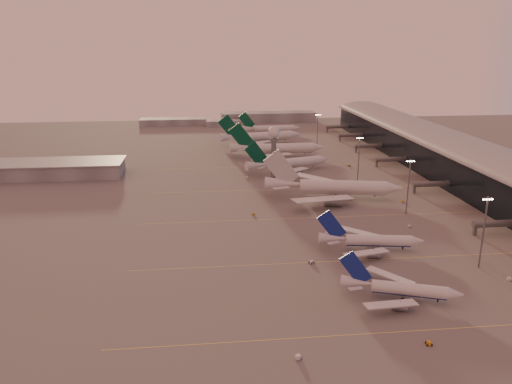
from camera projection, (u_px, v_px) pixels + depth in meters
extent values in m
plane|color=#585555|center=(310.00, 276.00, 162.53)|extent=(700.00, 700.00, 0.00)
cube|color=#D9C74C|center=(449.00, 329.00, 132.31)|extent=(180.00, 0.25, 0.02)
cube|color=#D9C74C|center=(388.00, 259.00, 175.16)|extent=(180.00, 0.25, 0.02)
cube|color=#D9C74C|center=(351.00, 216.00, 218.02)|extent=(180.00, 0.25, 0.02)
cube|color=#D9C74C|center=(326.00, 188.00, 260.87)|extent=(180.00, 0.25, 0.02)
cube|color=#D9C74C|center=(306.00, 165.00, 308.48)|extent=(180.00, 0.25, 0.02)
cube|color=black|center=(460.00, 163.00, 275.90)|extent=(36.00, 360.00, 18.00)
cylinder|color=gray|center=(462.00, 147.00, 273.32)|extent=(10.08, 360.00, 10.08)
cube|color=gray|center=(462.00, 147.00, 273.26)|extent=(40.00, 362.00, 0.80)
cylinder|color=#5C5F63|center=(500.00, 223.00, 196.41)|extent=(22.00, 2.80, 2.80)
cube|color=#5C5F63|center=(475.00, 230.00, 196.03)|extent=(1.20, 1.20, 4.40)
cylinder|color=#5C5F63|center=(434.00, 184.00, 251.64)|extent=(22.00, 2.80, 2.80)
cube|color=#5C5F63|center=(414.00, 189.00, 251.27)|extent=(1.20, 1.20, 4.40)
cylinder|color=#5C5F63|center=(393.00, 159.00, 304.97)|extent=(22.00, 2.80, 2.80)
cube|color=#5C5F63|center=(377.00, 163.00, 304.59)|extent=(1.20, 1.20, 4.40)
cylinder|color=#5C5F63|center=(370.00, 146.00, 344.97)|extent=(22.00, 2.80, 2.80)
cube|color=#5C5F63|center=(356.00, 149.00, 344.59)|extent=(1.20, 1.20, 4.40)
cylinder|color=#5C5F63|center=(353.00, 135.00, 384.96)|extent=(22.00, 2.80, 2.80)
cube|color=#5C5F63|center=(340.00, 138.00, 384.59)|extent=(1.20, 1.20, 4.40)
cylinder|color=#5C5F63|center=(339.00, 127.00, 423.05)|extent=(22.00, 2.80, 2.80)
cube|color=#5C5F63|center=(327.00, 130.00, 422.68)|extent=(1.20, 1.20, 4.40)
cube|color=slate|center=(50.00, 169.00, 282.26)|extent=(80.00, 25.00, 8.00)
cube|color=gray|center=(49.00, 162.00, 281.05)|extent=(82.00, 27.00, 0.60)
cylinder|color=#5C5F63|center=(273.00, 160.00, 274.17)|extent=(2.60, 2.60, 22.00)
cylinder|color=#5C5F63|center=(274.00, 139.00, 270.87)|extent=(5.20, 5.20, 1.20)
sphere|color=silver|center=(274.00, 132.00, 269.75)|extent=(6.40, 6.40, 6.40)
cylinder|color=#5C5F63|center=(274.00, 125.00, 268.69)|extent=(0.16, 0.16, 2.00)
cylinder|color=#5C5F63|center=(483.00, 233.00, 164.96)|extent=(0.56, 0.56, 25.00)
cube|color=#5C5F63|center=(488.00, 198.00, 161.52)|extent=(3.60, 0.25, 0.25)
sphere|color=#FFEABF|center=(484.00, 200.00, 161.48)|extent=(0.56, 0.56, 0.56)
sphere|color=#FFEABF|center=(487.00, 199.00, 161.58)|extent=(0.56, 0.56, 0.56)
sphere|color=#FFEABF|center=(489.00, 199.00, 161.68)|extent=(0.56, 0.56, 0.56)
sphere|color=#FFEABF|center=(492.00, 199.00, 161.79)|extent=(0.56, 0.56, 0.56)
cylinder|color=#5C5F63|center=(408.00, 187.00, 217.02)|extent=(0.56, 0.56, 25.00)
cube|color=#5C5F63|center=(411.00, 160.00, 213.58)|extent=(3.60, 0.25, 0.25)
sphere|color=#FFEABF|center=(407.00, 161.00, 213.54)|extent=(0.56, 0.56, 0.56)
sphere|color=#FFEABF|center=(410.00, 161.00, 213.64)|extent=(0.56, 0.56, 0.56)
sphere|color=#FFEABF|center=(412.00, 161.00, 213.75)|extent=(0.56, 0.56, 0.56)
sphere|color=#FFEABF|center=(414.00, 161.00, 213.85)|extent=(0.56, 0.56, 0.56)
cylinder|color=#5C5F63|center=(359.00, 159.00, 268.88)|extent=(0.56, 0.56, 25.00)
cube|color=#5C5F63|center=(360.00, 137.00, 265.44)|extent=(3.60, 0.25, 0.25)
sphere|color=#FFEABF|center=(357.00, 138.00, 265.40)|extent=(0.56, 0.56, 0.56)
sphere|color=#FFEABF|center=(359.00, 138.00, 265.50)|extent=(0.56, 0.56, 0.56)
sphere|color=#FFEABF|center=(361.00, 138.00, 265.60)|extent=(0.56, 0.56, 0.56)
sphere|color=#FFEABF|center=(363.00, 138.00, 265.71)|extent=(0.56, 0.56, 0.56)
cylinder|color=#5C5F63|center=(317.00, 131.00, 354.38)|extent=(0.56, 0.56, 25.00)
cube|color=#5C5F63|center=(318.00, 114.00, 350.94)|extent=(3.60, 0.25, 0.25)
sphere|color=#FFEABF|center=(316.00, 115.00, 350.89)|extent=(0.56, 0.56, 0.56)
sphere|color=#FFEABF|center=(317.00, 115.00, 351.00)|extent=(0.56, 0.56, 0.56)
sphere|color=#FFEABF|center=(319.00, 115.00, 351.10)|extent=(0.56, 0.56, 0.56)
sphere|color=#FFEABF|center=(320.00, 115.00, 351.21)|extent=(0.56, 0.56, 0.56)
cube|color=slate|center=(173.00, 122.00, 460.18)|extent=(60.00, 18.00, 6.00)
cube|color=slate|center=(268.00, 117.00, 478.61)|extent=(90.00, 20.00, 9.00)
cube|color=slate|center=(228.00, 123.00, 455.99)|extent=(40.00, 15.00, 5.00)
cylinder|color=silver|center=(409.00, 291.00, 146.19)|extent=(21.56, 10.77, 3.68)
cylinder|color=navy|center=(409.00, 293.00, 146.43)|extent=(20.81, 9.65, 2.65)
cone|color=silver|center=(456.00, 296.00, 143.29)|extent=(5.18, 4.87, 3.68)
cone|color=silver|center=(356.00, 284.00, 149.50)|extent=(9.77, 6.52, 3.68)
cube|color=silver|center=(391.00, 306.00, 139.14)|extent=(15.98, 5.81, 1.16)
cylinder|color=gray|center=(400.00, 309.00, 141.02)|extent=(4.74, 3.66, 2.39)
cube|color=gray|center=(400.00, 305.00, 140.73)|extent=(0.35, 0.33, 1.47)
cube|color=silver|center=(390.00, 277.00, 155.99)|extent=(13.18, 14.00, 1.16)
cylinder|color=gray|center=(398.00, 286.00, 153.89)|extent=(4.74, 3.66, 2.39)
cube|color=gray|center=(398.00, 283.00, 153.59)|extent=(0.35, 0.33, 1.47)
cube|color=navy|center=(355.00, 270.00, 148.30)|extent=(9.61, 3.73, 10.96)
cube|color=silver|center=(355.00, 290.00, 145.58)|extent=(4.32, 2.01, 0.24)
cube|color=silver|center=(357.00, 277.00, 153.36)|extent=(4.04, 4.09, 0.24)
cylinder|color=black|center=(438.00, 302.00, 145.07)|extent=(0.48, 0.48, 0.97)
cylinder|color=black|center=(402.00, 294.00, 149.27)|extent=(1.17, 0.82, 1.06)
cylinder|color=black|center=(402.00, 301.00, 145.31)|extent=(1.17, 0.82, 1.06)
cylinder|color=silver|center=(378.00, 242.00, 181.60)|extent=(23.88, 7.78, 4.01)
cylinder|color=navy|center=(378.00, 244.00, 181.86)|extent=(23.24, 6.60, 2.89)
cone|color=silver|center=(417.00, 243.00, 180.86)|extent=(5.15, 4.70, 4.01)
cone|color=silver|center=(332.00, 240.00, 182.33)|extent=(10.39, 5.56, 4.01)
cube|color=silver|center=(366.00, 254.00, 172.67)|extent=(17.40, 9.18, 1.26)
cylinder|color=gray|center=(373.00, 256.00, 175.27)|extent=(4.92, 3.31, 2.61)
cube|color=gray|center=(374.00, 253.00, 174.95)|extent=(0.36, 0.31, 1.60)
cube|color=silver|center=(358.00, 233.00, 191.54)|extent=(15.93, 13.47, 1.26)
cylinder|color=gray|center=(367.00, 240.00, 189.68)|extent=(4.92, 3.31, 2.61)
cube|color=gray|center=(367.00, 237.00, 189.36)|extent=(0.36, 0.31, 1.60)
cube|color=navy|center=(332.00, 227.00, 180.93)|extent=(10.91, 2.15, 11.95)
cube|color=silver|center=(334.00, 244.00, 177.94)|extent=(4.86, 2.94, 0.26)
cube|color=silver|center=(331.00, 235.00, 186.66)|extent=(4.71, 4.03, 0.26)
cylinder|color=black|center=(403.00, 249.00, 181.92)|extent=(0.53, 0.53, 1.05)
cylinder|color=black|center=(372.00, 246.00, 184.69)|extent=(1.23, 0.71, 1.16)
cylinder|color=black|center=(374.00, 251.00, 180.25)|extent=(1.23, 0.71, 1.16)
cylinder|color=silver|center=(343.00, 190.00, 242.06)|extent=(41.53, 14.74, 6.42)
cylinder|color=silver|center=(342.00, 192.00, 242.47)|extent=(40.36, 12.81, 4.62)
cone|color=silver|center=(394.00, 191.00, 239.74)|extent=(9.10, 7.92, 6.42)
cone|color=silver|center=(283.00, 186.00, 244.59)|extent=(18.18, 9.83, 6.42)
cube|color=silver|center=(323.00, 202.00, 227.04)|extent=(30.23, 14.75, 1.91)
cylinder|color=gray|center=(333.00, 205.00, 231.17)|extent=(8.64, 5.72, 4.17)
cube|color=gray|center=(333.00, 202.00, 230.74)|extent=(0.36, 0.32, 2.57)
cube|color=silver|center=(321.00, 182.00, 259.62)|extent=(27.01, 24.16, 1.91)
cylinder|color=gray|center=(331.00, 189.00, 256.05)|extent=(8.64, 5.72, 4.17)
cube|color=gray|center=(331.00, 186.00, 255.62)|extent=(0.36, 0.32, 2.57)
cube|color=#AEB1B6|center=(281.00, 171.00, 242.49)|extent=(17.49, 4.02, 19.05)
cube|color=silver|center=(281.00, 191.00, 236.99)|extent=(8.44, 4.83, 0.26)
cube|color=silver|center=(283.00, 182.00, 252.15)|extent=(8.11, 7.24, 0.26)
cylinder|color=black|center=(375.00, 198.00, 241.71)|extent=(0.52, 0.52, 1.04)
cylinder|color=black|center=(335.00, 196.00, 245.66)|extent=(1.22, 0.74, 1.14)
cylinder|color=black|center=(336.00, 198.00, 241.32)|extent=(1.22, 0.74, 1.14)
cylinder|color=silver|center=(294.00, 164.00, 295.22)|extent=(33.55, 15.39, 5.40)
cylinder|color=silver|center=(294.00, 166.00, 295.57)|extent=(32.45, 13.74, 3.89)
cone|color=silver|center=(323.00, 161.00, 303.02)|extent=(7.83, 7.13, 5.40)
cone|color=silver|center=(258.00, 167.00, 285.75)|extent=(15.03, 9.44, 5.40)
cube|color=silver|center=(293.00, 173.00, 279.94)|extent=(21.00, 21.37, 1.60)
cylinder|color=gray|center=(297.00, 174.00, 285.09)|extent=(7.25, 5.33, 3.51)
cube|color=gray|center=(297.00, 172.00, 284.73)|extent=(0.34, 0.31, 2.16)
cube|color=silver|center=(271.00, 162.00, 304.60)|extent=(24.94, 9.85, 1.60)
cylinder|color=gray|center=(280.00, 166.00, 303.92)|extent=(7.25, 5.33, 3.51)
cube|color=gray|center=(280.00, 164.00, 303.56)|extent=(0.34, 0.31, 2.16)
cube|color=#053D28|center=(257.00, 156.00, 283.63)|extent=(14.25, 4.86, 15.99)
cube|color=silver|center=(262.00, 169.00, 279.95)|extent=(6.36, 6.24, 0.23)
cube|color=silver|center=(253.00, 164.00, 291.30)|extent=(6.76, 3.33, 0.23)
cylinder|color=black|center=(313.00, 168.00, 301.15)|extent=(0.47, 0.47, 0.93)
cylinder|color=black|center=(288.00, 169.00, 296.91)|extent=(1.12, 0.76, 1.02)
cylinder|color=black|center=(292.00, 171.00, 293.32)|extent=(1.12, 0.76, 1.02)
cylinder|color=silver|center=(284.00, 150.00, 332.17)|extent=(38.84, 6.32, 6.26)
cylinder|color=silver|center=(284.00, 152.00, 332.57)|extent=(38.06, 4.57, 4.51)
cone|color=silver|center=(318.00, 149.00, 334.61)|extent=(7.53, 6.27, 6.26)
cone|color=silver|center=(243.00, 150.00, 329.05)|extent=(16.29, 6.29, 6.26)
cube|color=silver|center=(273.00, 157.00, 315.93)|extent=(27.95, 19.04, 1.85)
cylinder|color=gray|center=(279.00, 159.00, 320.84)|extent=(7.52, 4.08, 4.07)
cube|color=gray|center=(279.00, 157.00, 320.42)|extent=(0.32, 0.27, 2.51)
cube|color=silver|center=(266.00, 147.00, 347.03)|extent=(27.97, 18.97, 1.85)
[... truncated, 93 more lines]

